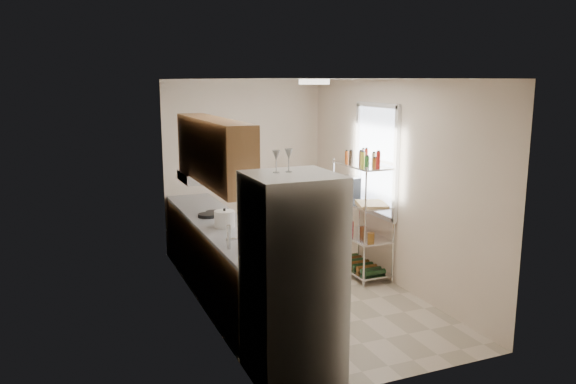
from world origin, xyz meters
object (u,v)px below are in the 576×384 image
at_px(rice_cooker, 225,219).
at_px(frying_pan_large, 207,215).
at_px(espresso_machine, 350,187).
at_px(refrigerator, 292,277).
at_px(cutting_board, 372,204).

relative_size(rice_cooker, frying_pan_large, 1.01).
bearing_deg(espresso_machine, refrigerator, -140.74).
height_order(rice_cooker, frying_pan_large, rice_cooker).
bearing_deg(rice_cooker, frying_pan_large, 96.51).
bearing_deg(cutting_board, rice_cooker, 177.60).
xyz_separation_m(rice_cooker, frying_pan_large, (-0.06, 0.55, -0.08)).
bearing_deg(frying_pan_large, espresso_machine, -26.50).
distance_m(cutting_board, espresso_machine, 0.56).
height_order(refrigerator, frying_pan_large, refrigerator).
bearing_deg(espresso_machine, frying_pan_large, 164.93).
height_order(frying_pan_large, espresso_machine, espresso_machine).
bearing_deg(refrigerator, frying_pan_large, 92.71).
xyz_separation_m(refrigerator, espresso_machine, (1.86, 2.36, 0.25)).
distance_m(frying_pan_large, cutting_board, 2.10).
distance_m(rice_cooker, frying_pan_large, 0.56).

